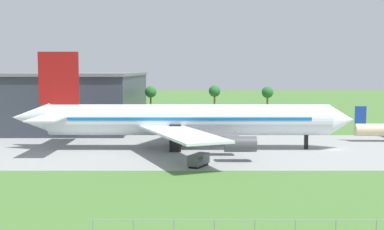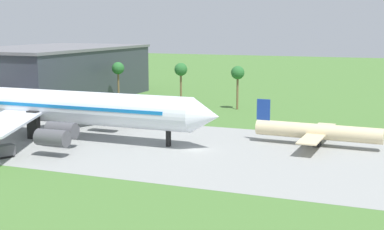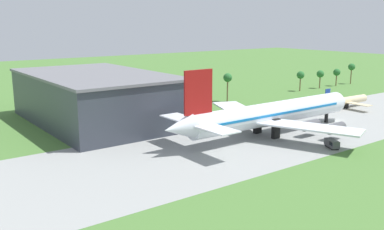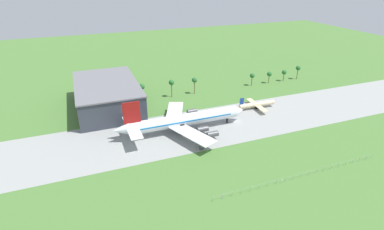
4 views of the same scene
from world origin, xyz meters
The scene contains 6 objects.
ground_plane centered at (0.00, 0.00, 0.00)m, with size 600.00×600.00×0.00m, color #477233.
taxiway_strip centered at (0.00, 0.00, 0.01)m, with size 320.00×44.00×0.02m.
jet_airliner centered at (-32.02, 0.37, 6.23)m, with size 72.59×55.42×20.64m.
baggage_tug centered at (-29.15, -18.60, 1.20)m, with size 4.04×5.27×2.20m.
terminal_building centered at (-65.19, 46.51, 8.00)m, with size 36.72×61.20×15.96m.
palm_tree_row centered at (23.55, 48.05, 8.51)m, with size 126.64×3.60×12.10m.
Camera 1 is at (-30.23, -101.20, 16.81)m, focal length 45.00 mm.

